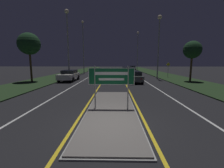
# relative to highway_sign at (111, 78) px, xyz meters

# --- Properties ---
(ground_plane) EXTENTS (160.00, 160.00, 0.00)m
(ground_plane) POSITION_rel_highway_sign_xyz_m (0.00, -1.96, -1.69)
(ground_plane) COLOR black
(median_island) EXTENTS (2.50, 8.50, 0.10)m
(median_island) POSITION_rel_highway_sign_xyz_m (0.00, 0.00, -1.64)
(median_island) COLOR #999993
(median_island) RESTS_ON ground_plane
(verge_left) EXTENTS (5.00, 100.00, 0.08)m
(verge_left) POSITION_rel_highway_sign_xyz_m (-9.50, 18.04, -1.65)
(verge_left) COLOR #1E3319
(verge_left) RESTS_ON ground_plane
(verge_right) EXTENTS (5.00, 100.00, 0.08)m
(verge_right) POSITION_rel_highway_sign_xyz_m (9.50, 18.04, -1.65)
(verge_right) COLOR #1E3319
(verge_right) RESTS_ON ground_plane
(centre_line_yellow_left) EXTENTS (0.12, 70.00, 0.01)m
(centre_line_yellow_left) POSITION_rel_highway_sign_xyz_m (-1.44, 23.04, -1.68)
(centre_line_yellow_left) COLOR gold
(centre_line_yellow_left) RESTS_ON ground_plane
(centre_line_yellow_right) EXTENTS (0.12, 70.00, 0.01)m
(centre_line_yellow_right) POSITION_rel_highway_sign_xyz_m (1.44, 23.04, -1.68)
(centre_line_yellow_right) COLOR gold
(centre_line_yellow_right) RESTS_ON ground_plane
(lane_line_white_left) EXTENTS (0.12, 70.00, 0.01)m
(lane_line_white_left) POSITION_rel_highway_sign_xyz_m (-4.20, 23.04, -1.68)
(lane_line_white_left) COLOR silver
(lane_line_white_left) RESTS_ON ground_plane
(lane_line_white_right) EXTENTS (0.12, 70.00, 0.01)m
(lane_line_white_right) POSITION_rel_highway_sign_xyz_m (4.20, 23.04, -1.68)
(lane_line_white_right) COLOR silver
(lane_line_white_right) RESTS_ON ground_plane
(edge_line_white_left) EXTENTS (0.10, 70.00, 0.01)m
(edge_line_white_left) POSITION_rel_highway_sign_xyz_m (-7.20, 23.04, -1.68)
(edge_line_white_left) COLOR silver
(edge_line_white_left) RESTS_ON ground_plane
(edge_line_white_right) EXTENTS (0.10, 70.00, 0.01)m
(edge_line_white_right) POSITION_rel_highway_sign_xyz_m (7.20, 23.04, -1.68)
(edge_line_white_right) COLOR silver
(edge_line_white_right) RESTS_ON ground_plane
(highway_sign) EXTENTS (2.39, 0.07, 2.21)m
(highway_sign) POSITION_rel_highway_sign_xyz_m (0.00, 0.00, 0.00)
(highway_sign) COLOR #9E9E99
(highway_sign) RESTS_ON median_island
(streetlight_left_near) EXTENTS (0.56, 0.56, 9.36)m
(streetlight_left_near) POSITION_rel_highway_sign_xyz_m (-6.16, 12.92, 4.50)
(streetlight_left_near) COLOR #9E9E99
(streetlight_left_near) RESTS_ON ground_plane
(streetlight_left_far) EXTENTS (0.47, 0.47, 10.75)m
(streetlight_left_far) POSITION_rel_highway_sign_xyz_m (-6.35, 23.79, 4.78)
(streetlight_left_far) COLOR #9E9E99
(streetlight_left_far) RESTS_ON ground_plane
(streetlight_right_near) EXTENTS (0.62, 0.62, 9.14)m
(streetlight_right_near) POSITION_rel_highway_sign_xyz_m (6.54, 14.82, 4.69)
(streetlight_right_near) COLOR #9E9E99
(streetlight_right_near) RESTS_ON ground_plane
(streetlight_right_far) EXTENTS (0.58, 0.58, 10.80)m
(streetlight_right_far) POSITION_rel_highway_sign_xyz_m (6.51, 35.13, 5.42)
(streetlight_right_far) COLOR #9E9E99
(streetlight_right_far) RESTS_ON ground_plane
(car_receding_0) EXTENTS (1.96, 4.71, 1.39)m
(car_receding_0) POSITION_rel_highway_sign_xyz_m (2.52, 11.00, -0.95)
(car_receding_0) COLOR #4C514C
(car_receding_0) RESTS_ON ground_plane
(car_receding_1) EXTENTS (2.01, 4.78, 1.46)m
(car_receding_1) POSITION_rel_highway_sign_xyz_m (2.55, 21.70, -0.92)
(car_receding_1) COLOR navy
(car_receding_1) RESTS_ON ground_plane
(car_receding_2) EXTENTS (1.90, 4.35, 1.39)m
(car_receding_2) POSITION_rel_highway_sign_xyz_m (2.77, 28.77, -0.94)
(car_receding_2) COLOR #B7B7BC
(car_receding_2) RESTS_ON ground_plane
(car_receding_3) EXTENTS (1.85, 4.11, 1.35)m
(car_receding_3) POSITION_rel_highway_sign_xyz_m (5.86, 40.91, -0.96)
(car_receding_3) COLOR #B7B7BC
(car_receding_3) RESTS_ON ground_plane
(car_approaching_0) EXTENTS (1.97, 4.64, 1.44)m
(car_approaching_0) POSITION_rel_highway_sign_xyz_m (-5.94, 12.14, -0.91)
(car_approaching_0) COLOR silver
(car_approaching_0) RESTS_ON ground_plane
(warning_sign) EXTENTS (0.60, 0.06, 2.34)m
(warning_sign) POSITION_rel_highway_sign_xyz_m (8.73, 16.57, -0.19)
(warning_sign) COLOR #9E9E99
(warning_sign) RESTS_ON verge_right
(roadside_palm_left) EXTENTS (2.67, 2.67, 6.00)m
(roadside_palm_left) POSITION_rel_highway_sign_xyz_m (-10.43, 11.07, 3.03)
(roadside_palm_left) COLOR #4C3823
(roadside_palm_left) RESTS_ON verge_left
(roadside_palm_right) EXTENTS (2.19, 2.19, 5.06)m
(roadside_palm_right) POSITION_rel_highway_sign_xyz_m (9.89, 11.64, 2.31)
(roadside_palm_right) COLOR #4C3823
(roadside_palm_right) RESTS_ON verge_right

